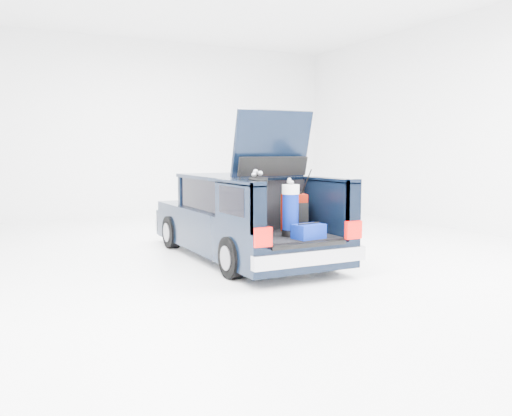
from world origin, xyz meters
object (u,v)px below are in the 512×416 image
blue_golf_bag (291,210)px  car (240,219)px  red_suitcase (295,213)px  black_golf_bag (257,208)px  blue_duffel (309,231)px

blue_golf_bag → car: bearing=84.6°
red_suitcase → blue_golf_bag: bearing=-114.1°
black_golf_bag → blue_golf_bag: (0.52, -0.06, -0.05)m
blue_duffel → car: bearing=85.3°
black_golf_bag → blue_golf_bag: bearing=6.8°
car → black_golf_bag: car is taller
red_suitcase → blue_duffel: (-0.17, -0.69, -0.19)m
car → red_suitcase: (0.31, -1.32, 0.22)m
red_suitcase → blue_golf_bag: blue_golf_bag is taller
car → blue_golf_bag: size_ratio=5.39×
blue_golf_bag → black_golf_bag: bearing=167.3°
red_suitcase → black_golf_bag: size_ratio=0.62×
red_suitcase → blue_duffel: 0.73m
black_golf_bag → car: bearing=86.3°
car → blue_duffel: size_ratio=9.77×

